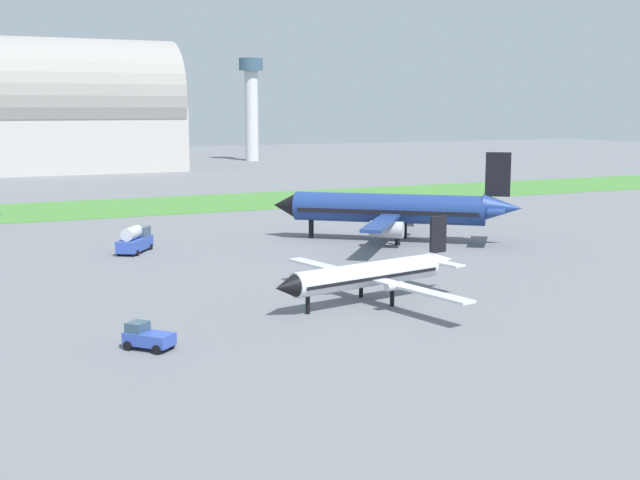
{
  "coord_description": "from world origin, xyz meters",
  "views": [
    {
      "loc": [
        -36.48,
        -77.3,
        17.51
      ],
      "look_at": [
        2.53,
        5.73,
        3.0
      ],
      "focal_mm": 46.96,
      "sensor_mm": 36.0,
      "label": 1
    }
  ],
  "objects_px": {
    "fuel_truck_near_gate": "(135,240)",
    "control_tower": "(251,100)",
    "airplane_midfield_jet": "(393,209)",
    "pushback_tug_midfield": "(147,337)",
    "airplane_foreground_turboprop": "(371,274)"
  },
  "relations": [
    {
      "from": "fuel_truck_near_gate",
      "to": "control_tower",
      "type": "relative_size",
      "value": 0.2
    },
    {
      "from": "airplane_midfield_jet",
      "to": "pushback_tug_midfield",
      "type": "xyz_separation_m",
      "value": [
        -41.61,
        -35.96,
        -3.39
      ]
    },
    {
      "from": "control_tower",
      "to": "fuel_truck_near_gate",
      "type": "bearing_deg",
      "value": -115.12
    },
    {
      "from": "airplane_midfield_jet",
      "to": "control_tower",
      "type": "relative_size",
      "value": 0.84
    },
    {
      "from": "pushback_tug_midfield",
      "to": "control_tower",
      "type": "bearing_deg",
      "value": -63.42
    },
    {
      "from": "fuel_truck_near_gate",
      "to": "airplane_foreground_turboprop",
      "type": "bearing_deg",
      "value": -125.53
    },
    {
      "from": "airplane_midfield_jet",
      "to": "fuel_truck_near_gate",
      "type": "distance_m",
      "value": 33.6
    },
    {
      "from": "airplane_midfield_jet",
      "to": "control_tower",
      "type": "distance_m",
      "value": 175.73
    },
    {
      "from": "fuel_truck_near_gate",
      "to": "pushback_tug_midfield",
      "type": "distance_m",
      "value": 42.83
    },
    {
      "from": "airplane_midfield_jet",
      "to": "pushback_tug_midfield",
      "type": "distance_m",
      "value": 55.1
    },
    {
      "from": "fuel_truck_near_gate",
      "to": "control_tower",
      "type": "height_order",
      "value": "control_tower"
    },
    {
      "from": "airplane_foreground_turboprop",
      "to": "pushback_tug_midfield",
      "type": "xyz_separation_m",
      "value": [
        -21.94,
        -6.06,
        -1.75
      ]
    },
    {
      "from": "airplane_midfield_jet",
      "to": "airplane_foreground_turboprop",
      "type": "bearing_deg",
      "value": 95.76
    },
    {
      "from": "airplane_midfield_jet",
      "to": "fuel_truck_near_gate",
      "type": "relative_size",
      "value": 4.21
    },
    {
      "from": "pushback_tug_midfield",
      "to": "control_tower",
      "type": "relative_size",
      "value": 0.12
    }
  ]
}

